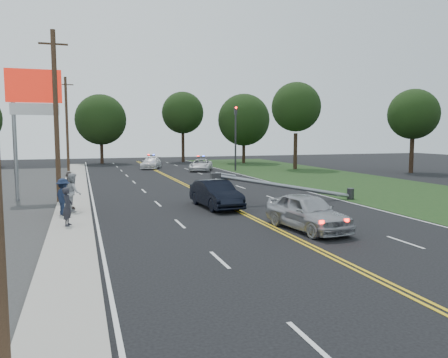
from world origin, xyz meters
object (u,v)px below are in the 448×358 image
object	(u,v)px
crashed_sedan	(216,194)
emergency_a	(201,165)
traffic_signal	(236,133)
bystander_c	(63,197)
utility_pole_mid	(56,117)
pylon_sign	(34,103)
emergency_b	(151,163)
bystander_a	(68,207)
utility_pole_far	(67,124)
waiting_sedan	(307,212)
bystander_b	(73,192)
fallen_streetlight	(295,187)
bystander_d	(69,191)

from	to	relation	value
crashed_sedan	emergency_a	world-z (taller)	crashed_sedan
traffic_signal	bystander_c	world-z (taller)	traffic_signal
utility_pole_mid	crashed_sedan	world-z (taller)	utility_pole_mid
pylon_sign	traffic_signal	world-z (taller)	pylon_sign
pylon_sign	emergency_b	world-z (taller)	pylon_sign
traffic_signal	bystander_a	xyz separation A→B (m)	(-16.83, -25.36, -3.25)
utility_pole_far	emergency_a	xyz separation A→B (m)	(13.85, -2.91, -4.43)
pylon_sign	waiting_sedan	size ratio (longest dim) A/B	1.75
bystander_b	bystander_c	size ratio (longest dim) A/B	1.09
emergency_b	bystander_b	size ratio (longest dim) A/B	2.32
crashed_sedan	emergency_b	world-z (taller)	crashed_sedan
utility_pole_far	fallen_streetlight	bearing A→B (deg)	-62.76
emergency_a	utility_pole_far	bearing A→B (deg)	-169.50
utility_pole_far	emergency_a	distance (m)	14.83
emergency_b	bystander_a	xyz separation A→B (m)	(-8.46, -31.35, 0.29)
utility_pole_far	crashed_sedan	size ratio (longest dim) A/B	2.17
bystander_c	emergency_a	bearing A→B (deg)	-54.14
crashed_sedan	waiting_sedan	distance (m)	6.92
pylon_sign	bystander_a	size ratio (longest dim) A/B	4.77
fallen_streetlight	bystander_d	world-z (taller)	bystander_d
pylon_sign	emergency_a	world-z (taller)	pylon_sign
emergency_b	bystander_d	size ratio (longest dim) A/B	2.29
waiting_sedan	bystander_d	size ratio (longest dim) A/B	2.26
utility_pole_mid	emergency_b	xyz separation A→B (m)	(9.12, 23.98, -4.42)
pylon_sign	utility_pole_far	size ratio (longest dim) A/B	0.80
utility_pole_mid	pylon_sign	bearing A→B (deg)	123.02
fallen_streetlight	crashed_sedan	size ratio (longest dim) A/B	2.03
pylon_sign	traffic_signal	distance (m)	24.75
traffic_signal	fallen_streetlight	size ratio (longest dim) A/B	0.75
bystander_a	emergency_a	bearing A→B (deg)	-14.53
traffic_signal	emergency_a	distance (m)	5.22
traffic_signal	emergency_a	bearing A→B (deg)	163.30
bystander_a	utility_pole_far	bearing A→B (deg)	13.25
utility_pole_mid	bystander_c	size ratio (longest dim) A/B	5.50
crashed_sedan	bystander_d	xyz separation A→B (m)	(-7.71, 1.10, 0.37)
traffic_signal	crashed_sedan	xyz separation A→B (m)	(-9.13, -22.26, -3.45)
fallen_streetlight	bystander_a	xyz separation A→B (m)	(-12.72, -3.37, 0.04)
traffic_signal	crashed_sedan	bearing A→B (deg)	-112.30
emergency_b	utility_pole_far	bearing A→B (deg)	-147.83
waiting_sedan	bystander_b	distance (m)	11.97
bystander_b	traffic_signal	bearing A→B (deg)	-42.55
utility_pole_mid	bystander_b	world-z (taller)	utility_pole_mid
emergency_b	bystander_a	distance (m)	32.47
fallen_streetlight	utility_pole_mid	xyz separation A→B (m)	(-13.39, 4.00, 4.17)
fallen_streetlight	bystander_d	bearing A→B (deg)	176.25
pylon_sign	bystander_b	size ratio (longest dim) A/B	4.02
fallen_streetlight	bystander_d	xyz separation A→B (m)	(-12.73, 0.83, 0.21)
pylon_sign	bystander_a	bearing A→B (deg)	-78.14
utility_pole_far	waiting_sedan	xyz separation A→B (m)	(10.44, -32.87, -4.31)
utility_pole_mid	utility_pole_far	size ratio (longest dim) A/B	1.00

